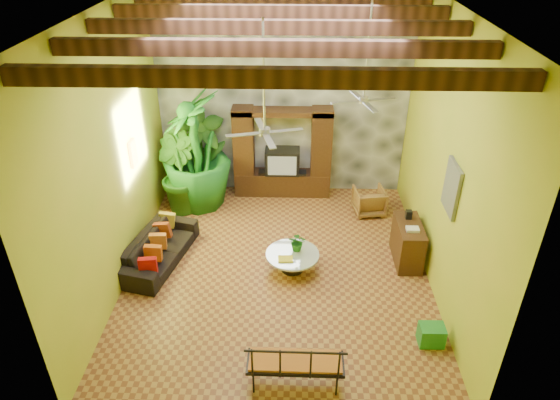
{
  "coord_description": "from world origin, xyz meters",
  "views": [
    {
      "loc": [
        0.29,
        -8.01,
        6.44
      ],
      "look_at": [
        0.03,
        0.2,
        1.53
      ],
      "focal_mm": 32.0,
      "sensor_mm": 36.0,
      "label": 1
    }
  ],
  "objects_px": {
    "coffee_table": "(292,259)",
    "ceiling_fan_back": "(364,90)",
    "sofa": "(159,248)",
    "tall_plant_c": "(195,151)",
    "side_console": "(408,243)",
    "green_bin": "(431,335)",
    "tall_plant_a": "(203,153)",
    "wicker_armchair": "(369,201)",
    "ceiling_fan_front": "(265,120)",
    "tall_plant_b": "(177,174)",
    "entertainment_center": "(282,159)",
    "iron_bench": "(295,363)"
  },
  "relations": [
    {
      "from": "ceiling_fan_back",
      "to": "tall_plant_b",
      "type": "xyz_separation_m",
      "value": [
        -4.05,
        1.08,
        -2.43
      ]
    },
    {
      "from": "green_bin",
      "to": "tall_plant_c",
      "type": "bearing_deg",
      "value": 136.45
    },
    {
      "from": "tall_plant_b",
      "to": "side_console",
      "type": "height_order",
      "value": "tall_plant_b"
    },
    {
      "from": "tall_plant_a",
      "to": "green_bin",
      "type": "height_order",
      "value": "tall_plant_a"
    },
    {
      "from": "tall_plant_b",
      "to": "iron_bench",
      "type": "bearing_deg",
      "value": -61.34
    },
    {
      "from": "entertainment_center",
      "to": "tall_plant_b",
      "type": "bearing_deg",
      "value": -160.73
    },
    {
      "from": "tall_plant_b",
      "to": "tall_plant_a",
      "type": "bearing_deg",
      "value": 54.27
    },
    {
      "from": "sofa",
      "to": "ceiling_fan_back",
      "type": "bearing_deg",
      "value": -63.1
    },
    {
      "from": "tall_plant_c",
      "to": "tall_plant_b",
      "type": "bearing_deg",
      "value": -147.22
    },
    {
      "from": "coffee_table",
      "to": "tall_plant_a",
      "type": "bearing_deg",
      "value": 126.98
    },
    {
      "from": "tall_plant_b",
      "to": "coffee_table",
      "type": "height_order",
      "value": "tall_plant_b"
    },
    {
      "from": "tall_plant_a",
      "to": "sofa",
      "type": "bearing_deg",
      "value": -100.51
    },
    {
      "from": "ceiling_fan_front",
      "to": "sofa",
      "type": "relative_size",
      "value": 0.86
    },
    {
      "from": "entertainment_center",
      "to": "ceiling_fan_front",
      "type": "relative_size",
      "value": 1.29
    },
    {
      "from": "sofa",
      "to": "side_console",
      "type": "xyz_separation_m",
      "value": [
        5.11,
        0.2,
        0.12
      ]
    },
    {
      "from": "green_bin",
      "to": "sofa",
      "type": "bearing_deg",
      "value": 157.63
    },
    {
      "from": "green_bin",
      "to": "ceiling_fan_back",
      "type": "bearing_deg",
      "value": 108.75
    },
    {
      "from": "tall_plant_b",
      "to": "coffee_table",
      "type": "bearing_deg",
      "value": -39.59
    },
    {
      "from": "side_console",
      "to": "green_bin",
      "type": "xyz_separation_m",
      "value": [
        0.0,
        -2.3,
        -0.25
      ]
    },
    {
      "from": "ceiling_fan_back",
      "to": "wicker_armchair",
      "type": "relative_size",
      "value": 2.62
    },
    {
      "from": "tall_plant_b",
      "to": "wicker_armchair",
      "type": "bearing_deg",
      "value": -0.3
    },
    {
      "from": "wicker_armchair",
      "to": "side_console",
      "type": "distance_m",
      "value": 1.93
    },
    {
      "from": "tall_plant_a",
      "to": "green_bin",
      "type": "bearing_deg",
      "value": -46.68
    },
    {
      "from": "wicker_armchair",
      "to": "tall_plant_a",
      "type": "distance_m",
      "value": 4.2
    },
    {
      "from": "tall_plant_b",
      "to": "side_console",
      "type": "distance_m",
      "value": 5.46
    },
    {
      "from": "ceiling_fan_front",
      "to": "tall_plant_c",
      "type": "xyz_separation_m",
      "value": [
        -1.83,
        2.95,
        -1.96
      ]
    },
    {
      "from": "sofa",
      "to": "tall_plant_b",
      "type": "relative_size",
      "value": 1.11
    },
    {
      "from": "tall_plant_a",
      "to": "coffee_table",
      "type": "distance_m",
      "value": 3.83
    },
    {
      "from": "ceiling_fan_front",
      "to": "tall_plant_c",
      "type": "height_order",
      "value": "ceiling_fan_front"
    },
    {
      "from": "tall_plant_a",
      "to": "tall_plant_c",
      "type": "bearing_deg",
      "value": -100.66
    },
    {
      "from": "ceiling_fan_front",
      "to": "iron_bench",
      "type": "height_order",
      "value": "ceiling_fan_front"
    },
    {
      "from": "ceiling_fan_back",
      "to": "green_bin",
      "type": "relative_size",
      "value": 4.43
    },
    {
      "from": "sofa",
      "to": "green_bin",
      "type": "height_order",
      "value": "sofa"
    },
    {
      "from": "sofa",
      "to": "tall_plant_c",
      "type": "relative_size",
      "value": 0.75
    },
    {
      "from": "wicker_armchair",
      "to": "green_bin",
      "type": "distance_m",
      "value": 4.19
    },
    {
      "from": "entertainment_center",
      "to": "side_console",
      "type": "xyz_separation_m",
      "value": [
        2.65,
        -2.73,
        -0.53
      ]
    },
    {
      "from": "ceiling_fan_front",
      "to": "wicker_armchair",
      "type": "distance_m",
      "value": 4.67
    },
    {
      "from": "coffee_table",
      "to": "ceiling_fan_back",
      "type": "bearing_deg",
      "value": 42.2
    },
    {
      "from": "tall_plant_c",
      "to": "coffee_table",
      "type": "xyz_separation_m",
      "value": [
        2.32,
        -2.54,
        -1.19
      ]
    },
    {
      "from": "iron_bench",
      "to": "green_bin",
      "type": "height_order",
      "value": "iron_bench"
    },
    {
      "from": "ceiling_fan_back",
      "to": "tall_plant_b",
      "type": "bearing_deg",
      "value": 165.09
    },
    {
      "from": "sofa",
      "to": "tall_plant_c",
      "type": "height_order",
      "value": "tall_plant_c"
    },
    {
      "from": "iron_bench",
      "to": "side_console",
      "type": "distance_m",
      "value": 4.0
    },
    {
      "from": "side_console",
      "to": "ceiling_fan_back",
      "type": "bearing_deg",
      "value": 142.76
    },
    {
      "from": "coffee_table",
      "to": "sofa",
      "type": "bearing_deg",
      "value": 175.87
    },
    {
      "from": "tall_plant_b",
      "to": "sofa",
      "type": "bearing_deg",
      "value": -90.24
    },
    {
      "from": "sofa",
      "to": "iron_bench",
      "type": "relative_size",
      "value": 1.46
    },
    {
      "from": "tall_plant_b",
      "to": "green_bin",
      "type": "bearing_deg",
      "value": -39.27
    },
    {
      "from": "tall_plant_c",
      "to": "ceiling_fan_front",
      "type": "bearing_deg",
      "value": -58.24
    },
    {
      "from": "sofa",
      "to": "tall_plant_c",
      "type": "distance_m",
      "value": 2.64
    }
  ]
}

